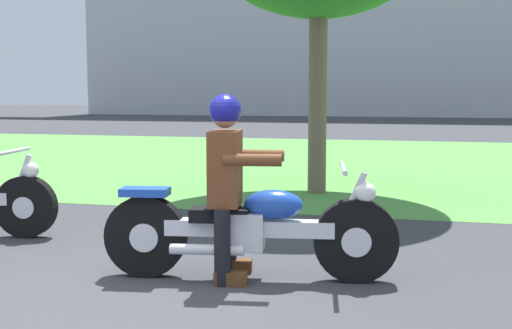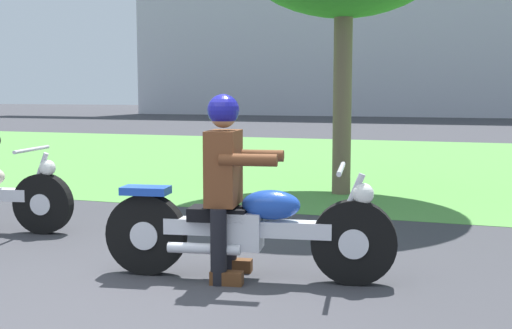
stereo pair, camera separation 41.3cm
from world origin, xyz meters
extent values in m
plane|color=#38383D|center=(0.00, 0.00, 0.00)|extent=(120.00, 120.00, 0.00)
cube|color=#549342|center=(0.00, 9.74, 0.00)|extent=(60.00, 12.00, 0.01)
cylinder|color=black|center=(1.51, 1.19, 0.31)|extent=(0.64, 0.22, 0.63)
cylinder|color=silver|center=(1.51, 1.19, 0.31)|extent=(0.24, 0.17, 0.22)
cylinder|color=black|center=(-0.06, 0.94, 0.31)|extent=(0.64, 0.22, 0.63)
cylinder|color=silver|center=(-0.06, 0.94, 0.31)|extent=(0.24, 0.17, 0.22)
cube|color=silver|center=(0.72, 1.06, 0.39)|extent=(1.28, 0.34, 0.12)
cube|color=silver|center=(0.67, 1.06, 0.37)|extent=(0.35, 0.29, 0.28)
ellipsoid|color=#1E47B2|center=(0.90, 1.09, 0.57)|extent=(0.47, 0.31, 0.22)
cube|color=black|center=(0.51, 1.03, 0.49)|extent=(0.47, 0.31, 0.10)
cube|color=#1E47B2|center=(-0.06, 0.94, 0.66)|extent=(0.39, 0.25, 0.06)
cylinder|color=silver|center=(1.46, 1.18, 0.56)|extent=(0.26, 0.09, 0.53)
cylinder|color=silver|center=(1.41, 1.17, 0.85)|extent=(0.14, 0.66, 0.04)
sphere|color=white|center=(1.57, 1.20, 0.67)|extent=(0.16, 0.16, 0.16)
cylinder|color=silver|center=(0.45, 0.88, 0.25)|extent=(0.56, 0.17, 0.08)
cylinder|color=black|center=(0.52, 1.21, 0.28)|extent=(0.12, 0.12, 0.56)
cube|color=#593319|center=(0.58, 1.22, 0.05)|extent=(0.25, 0.14, 0.10)
cylinder|color=black|center=(0.58, 0.86, 0.28)|extent=(0.12, 0.12, 0.56)
cube|color=#593319|center=(0.63, 0.87, 0.05)|extent=(0.25, 0.14, 0.10)
cube|color=brown|center=(0.55, 1.04, 0.84)|extent=(0.28, 0.41, 0.56)
cylinder|color=brown|center=(0.74, 1.24, 0.92)|extent=(0.43, 0.16, 0.09)
cylinder|color=brown|center=(0.79, 0.90, 0.92)|extent=(0.43, 0.16, 0.09)
sphere|color=tan|center=(0.55, 1.04, 1.24)|extent=(0.20, 0.20, 0.20)
sphere|color=navy|center=(0.55, 1.04, 1.27)|extent=(0.24, 0.24, 0.24)
cylinder|color=black|center=(-1.74, 1.90, 0.30)|extent=(0.61, 0.21, 0.60)
cylinder|color=silver|center=(-1.74, 1.90, 0.30)|extent=(0.23, 0.17, 0.21)
cylinder|color=silver|center=(-1.79, 1.90, 0.55)|extent=(0.26, 0.09, 0.53)
cylinder|color=silver|center=(-1.84, 1.89, 0.84)|extent=(0.14, 0.66, 0.04)
sphere|color=white|center=(-1.69, 1.91, 0.66)|extent=(0.16, 0.16, 0.16)
cylinder|color=brown|center=(0.53, 5.43, 1.29)|extent=(0.25, 0.25, 2.58)
camera|label=1|loc=(1.99, -3.61, 1.41)|focal=46.12mm
camera|label=2|loc=(2.38, -3.49, 1.41)|focal=46.12mm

